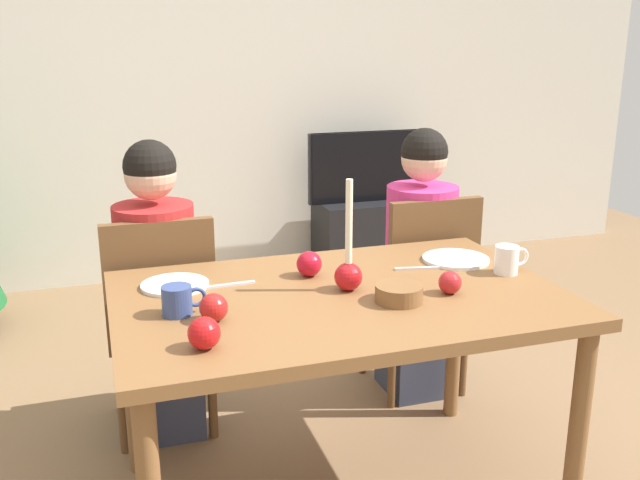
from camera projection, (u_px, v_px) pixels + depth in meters
The scene contains 20 objects.
back_wall at pixel (202, 75), 4.43m from camera, with size 6.40×0.10×2.60m, color beige.
dining_table at pixel (340, 318), 2.23m from camera, with size 1.40×0.90×0.75m.
chair_left at pixel (160, 314), 2.68m from camera, with size 0.40×0.40×0.90m.
chair_right at pixel (422, 283), 3.01m from camera, with size 0.40×0.40×0.90m.
person_left_child at pixel (159, 297), 2.69m from camera, with size 0.30×0.30×1.17m.
person_right_child at pixel (420, 268), 3.02m from camera, with size 0.30×0.30×1.17m.
tv_stand at pixel (365, 235), 4.75m from camera, with size 0.64×0.40×0.48m, color black.
tv at pixel (366, 167), 4.62m from camera, with size 0.79×0.05×0.46m.
candle_centerpiece at pixel (348, 268), 2.22m from camera, with size 0.09×0.09×0.36m.
plate_left at pixel (175, 285), 2.27m from camera, with size 0.22×0.22×0.01m, color white.
plate_right at pixel (456, 259), 2.53m from camera, with size 0.24×0.24×0.01m, color white.
mug_left at pixel (178, 300), 2.03m from camera, with size 0.13×0.09×0.09m.
mug_right at pixel (507, 260), 2.39m from camera, with size 0.13×0.08×0.10m.
fork_left at pixel (228, 285), 2.27m from camera, with size 0.18×0.01×0.01m, color silver.
fork_right at pixel (420, 268), 2.44m from camera, with size 0.18×0.01×0.01m, color silver.
bowl_walnuts at pixel (399, 293), 2.13m from camera, with size 0.15×0.15×0.05m, color brown.
apple_near_candle at pixel (450, 283), 2.20m from camera, with size 0.07×0.07×0.07m, color #B01E20.
apple_by_left_plate at pixel (204, 333), 1.81m from camera, with size 0.09×0.09×0.09m, color red.
apple_by_right_mug at pixel (309, 264), 2.36m from camera, with size 0.09×0.09×0.09m, color #B71021.
apple_far_edge at pixel (214, 308), 1.98m from camera, with size 0.08×0.08×0.08m, color red.
Camera 1 is at (-0.70, -1.96, 1.52)m, focal length 39.49 mm.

